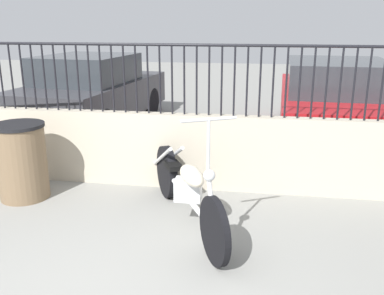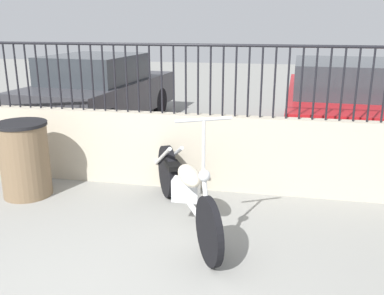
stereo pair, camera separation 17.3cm
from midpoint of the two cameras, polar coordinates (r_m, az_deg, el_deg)
name	(u,v)px [view 2 (the right image)]	position (r m, az deg, el deg)	size (l,w,h in m)	color
low_wall	(175,150)	(5.64, -1.47, -0.38)	(10.49, 0.18, 0.99)	#B2A893
fence_railing	(174,70)	(5.43, -1.55, 10.34)	(10.49, 0.04, 0.88)	black
motorcycle_white	(182,185)	(4.69, -0.26, -5.09)	(1.19, 2.13, 1.33)	black
trash_bin	(25,159)	(5.70, -20.61, -1.48)	(0.63, 0.63, 0.95)	brown
car_dark_grey	(99,91)	(9.19, -11.72, 7.43)	(2.18, 4.19, 1.48)	black
car_red	(341,102)	(8.17, 19.87, 5.70)	(2.05, 4.63, 1.48)	black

